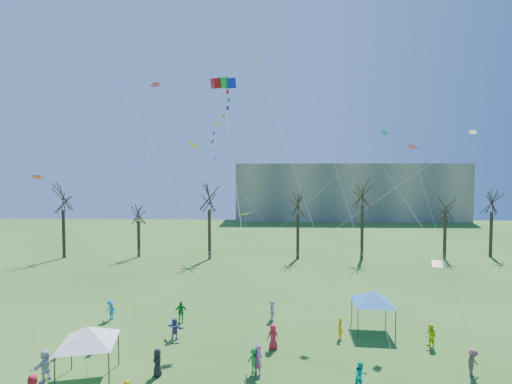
{
  "coord_description": "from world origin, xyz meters",
  "views": [
    {
      "loc": [
        -0.24,
        -15.62,
        11.96
      ],
      "look_at": [
        -0.82,
        5.0,
        11.0
      ],
      "focal_mm": 25.0,
      "sensor_mm": 36.0,
      "label": 1
    }
  ],
  "objects_px": {
    "distant_building": "(348,192)",
    "big_box_kite": "(221,140)",
    "canopy_tent_blue": "(373,297)",
    "canopy_tent_white": "(88,335)"
  },
  "relations": [
    {
      "from": "distant_building",
      "to": "canopy_tent_blue",
      "type": "xyz_separation_m",
      "value": [
        -14.03,
        -70.47,
        -4.88
      ]
    },
    {
      "from": "distant_building",
      "to": "canopy_tent_blue",
      "type": "bearing_deg",
      "value": -101.26
    },
    {
      "from": "big_box_kite",
      "to": "canopy_tent_blue",
      "type": "xyz_separation_m",
      "value": [
        11.15,
        4.02,
        -11.65
      ]
    },
    {
      "from": "distant_building",
      "to": "canopy_tent_blue",
      "type": "relative_size",
      "value": 14.57
    },
    {
      "from": "big_box_kite",
      "to": "canopy_tent_white",
      "type": "distance_m",
      "value": 14.08
    },
    {
      "from": "distant_building",
      "to": "big_box_kite",
      "type": "bearing_deg",
      "value": -108.68
    },
    {
      "from": "big_box_kite",
      "to": "canopy_tent_white",
      "type": "relative_size",
      "value": 4.6
    },
    {
      "from": "distant_building",
      "to": "canopy_tent_white",
      "type": "height_order",
      "value": "distant_building"
    },
    {
      "from": "canopy_tent_white",
      "to": "canopy_tent_blue",
      "type": "height_order",
      "value": "canopy_tent_white"
    },
    {
      "from": "big_box_kite",
      "to": "canopy_tent_blue",
      "type": "bearing_deg",
      "value": 19.82
    }
  ]
}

